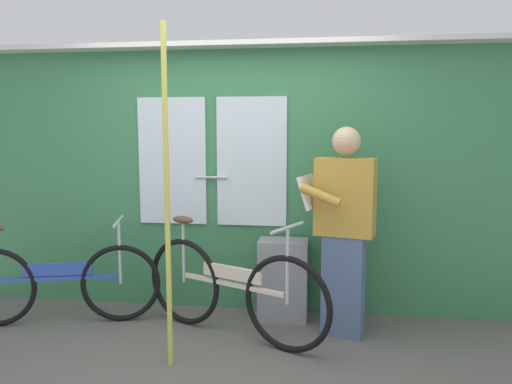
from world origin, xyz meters
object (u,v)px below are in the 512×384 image
(passenger_reading_newspaper, at_px, (343,227))
(trash_bin_by_wall, at_px, (283,279))
(bicycle_near_door, at_px, (231,289))
(bicycle_leaning_behind, at_px, (57,282))
(handrail_pole, at_px, (167,200))

(passenger_reading_newspaper, bearing_deg, trash_bin_by_wall, -14.35)
(passenger_reading_newspaper, distance_m, trash_bin_by_wall, 0.74)
(bicycle_near_door, relative_size, bicycle_leaning_behind, 0.96)
(trash_bin_by_wall, bearing_deg, bicycle_leaning_behind, -168.52)
(passenger_reading_newspaper, xyz_separation_m, handrail_pole, (-1.16, -0.67, 0.28))
(trash_bin_by_wall, bearing_deg, passenger_reading_newspaper, -28.85)
(handrail_pole, bearing_deg, bicycle_near_door, 57.11)
(trash_bin_by_wall, bearing_deg, bicycle_near_door, -130.58)
(bicycle_near_door, relative_size, trash_bin_by_wall, 2.27)
(bicycle_near_door, distance_m, bicycle_leaning_behind, 1.45)
(trash_bin_by_wall, xyz_separation_m, handrail_pole, (-0.69, -0.93, 0.79))
(bicycle_leaning_behind, xyz_separation_m, passenger_reading_newspaper, (2.28, 0.11, 0.50))
(bicycle_leaning_behind, height_order, trash_bin_by_wall, bicycle_leaning_behind)
(bicycle_near_door, distance_m, passenger_reading_newspaper, 0.97)
(trash_bin_by_wall, height_order, handrail_pole, handrail_pole)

